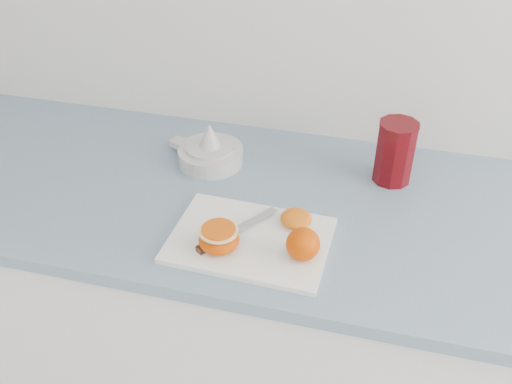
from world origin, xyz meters
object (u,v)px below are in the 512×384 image
counter (274,331)px  cutting_board (250,240)px  half_orange (219,239)px  citrus_juicer (210,152)px  red_tumbler (395,154)px

counter → cutting_board: cutting_board is taller
counter → half_orange: bearing=-109.7°
counter → cutting_board: (-0.02, -0.16, 0.45)m
counter → half_orange: (-0.07, -0.20, 0.48)m
cutting_board → citrus_juicer: size_ratio=1.59×
counter → red_tumbler: bearing=30.8°
citrus_juicer → red_tumbler: 0.43m
counter → cutting_board: 0.48m
half_orange → citrus_juicer: 0.33m
counter → citrus_juicer: (-0.19, 0.10, 0.47)m
cutting_board → half_orange: 0.07m
citrus_juicer → half_orange: bearing=-68.6°
half_orange → red_tumbler: red_tumbler is taller
half_orange → red_tumbler: bearing=48.0°
cutting_board → red_tumbler: 0.40m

